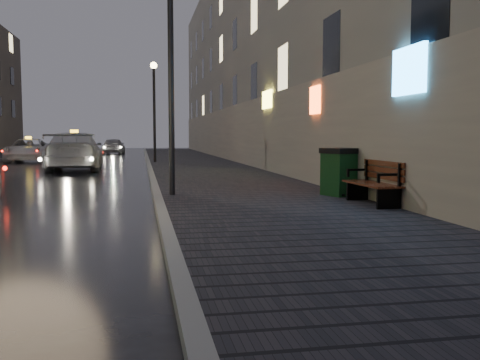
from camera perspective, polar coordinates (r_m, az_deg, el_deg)
The scene contains 11 objects.
ground at distance 7.18m, azimuth -19.42°, elevation -8.25°, with size 120.00×120.00×0.00m, color black.
sidewalk at distance 28.09m, azimuth -4.82°, elevation 1.72°, with size 4.60×58.00×0.15m, color black.
curb at distance 27.96m, azimuth -9.72°, elevation 1.65°, with size 0.20×58.00×0.15m, color slate.
building_near at distance 32.84m, azimuth 0.10°, elevation 13.42°, with size 1.80×50.00×13.00m, color #605B54.
lamp_near at distance 13.07m, azimuth -7.39°, elevation 13.13°, with size 0.36×0.36×5.28m.
lamp_far at distance 28.99m, azimuth -9.15°, elevation 8.52°, with size 0.36×0.36×5.28m.
bench at distance 11.48m, azimuth 14.25°, elevation -0.25°, with size 0.64×1.79×0.91m.
trash_bin at distance 12.96m, azimuth 10.68°, elevation 0.91°, with size 0.96×0.96×1.13m.
taxi_mid at distance 25.45m, azimuth -17.21°, elevation 2.93°, with size 2.37×5.83×1.69m, color silver.
taxi_far at distance 34.73m, azimuth -21.61°, elevation 2.99°, with size 2.27×4.93×1.37m, color silver.
car_far at distance 45.95m, azimuth -13.33°, elevation 3.55°, with size 1.59×3.94×1.34m, color #9E9DA5.
Camera 1 is at (1.12, -6.92, 1.59)m, focal length 40.00 mm.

